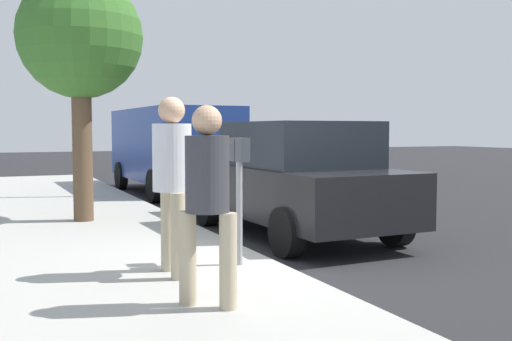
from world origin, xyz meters
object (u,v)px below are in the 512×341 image
pedestrian_bystander (207,190)px  street_tree (80,40)px  parked_van_far (172,145)px  pedestrian_at_meter (172,169)px  parked_sedan_near (294,178)px  parking_meter (239,174)px  traffic_signal (93,88)px

pedestrian_bystander → street_tree: size_ratio=0.42×
parked_van_far → street_tree: street_tree is taller
pedestrian_at_meter → parked_sedan_near: pedestrian_at_meter is taller
parked_van_far → pedestrian_bystander: bearing=165.3°
pedestrian_bystander → street_tree: 5.72m
parking_meter → pedestrian_at_meter: bearing=100.4°
parked_van_far → parked_sedan_near: bearing=-180.0°
parking_meter → parked_van_far: size_ratio=0.27×
street_tree → traffic_signal: 3.72m
parking_meter → pedestrian_bystander: 1.60m
pedestrian_bystander → parked_van_far: 10.49m
pedestrian_bystander → parked_sedan_near: pedestrian_bystander is taller
pedestrian_bystander → parked_van_far: size_ratio=0.33×
parked_sedan_near → street_tree: size_ratio=1.11×
traffic_signal → parked_van_far: bearing=-61.4°
parking_meter → parked_sedan_near: size_ratio=0.32×
parked_sedan_near → parked_van_far: bearing=0.0°
street_tree → traffic_signal: street_tree is taller
traffic_signal → pedestrian_bystander: bearing=176.8°
pedestrian_bystander → parked_van_far: bearing=28.0°
pedestrian_bystander → traffic_signal: 9.10m
pedestrian_at_meter → parking_meter: bearing=11.6°
pedestrian_at_meter → traffic_signal: traffic_signal is taller
parking_meter → pedestrian_at_meter: 0.82m
parking_meter → parked_sedan_near: (2.11, -1.80, -0.27)m
pedestrian_at_meter → street_tree: street_tree is taller
pedestrian_bystander → pedestrian_at_meter: bearing=40.4°
parking_meter → pedestrian_bystander: bearing=147.7°
parking_meter → street_tree: street_tree is taller
pedestrian_bystander → street_tree: (5.37, 0.25, 1.96)m
parking_meter → street_tree: size_ratio=0.35×
parking_meter → street_tree: (4.02, 1.11, 1.94)m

